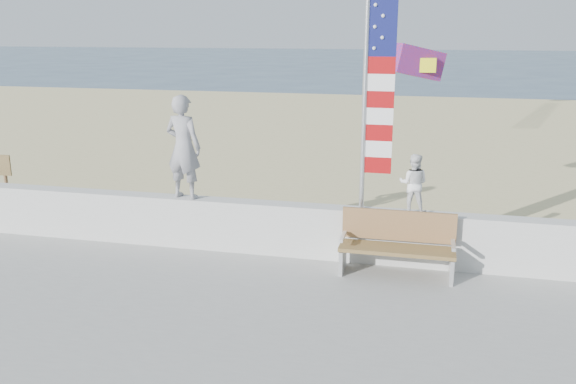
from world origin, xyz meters
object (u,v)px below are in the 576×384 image
(bench, at_px, (397,243))
(flag, at_px, (373,93))
(child, at_px, (413,183))
(adult, at_px, (183,147))

(bench, xyz_separation_m, flag, (-0.51, 0.45, 2.30))
(child, height_order, bench, child)
(flag, bearing_deg, bench, -41.63)
(adult, bearing_deg, bench, -176.18)
(flag, bearing_deg, adult, 180.00)
(adult, xyz_separation_m, bench, (3.75, -0.45, -1.30))
(adult, relative_size, flag, 0.52)
(adult, relative_size, bench, 1.01)
(adult, relative_size, child, 1.87)
(bench, distance_m, flag, 2.40)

